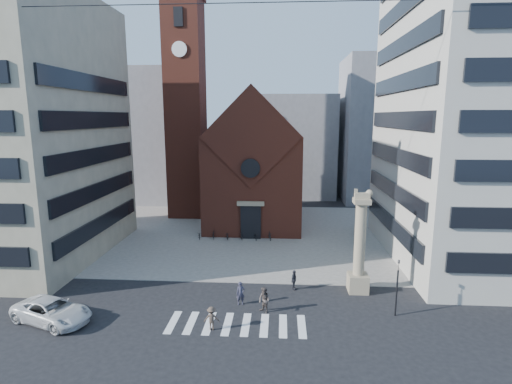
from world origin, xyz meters
TOP-DOWN VIEW (x-y plane):
  - ground at (0.00, 0.00)m, footprint 120.00×120.00m
  - piazza at (0.00, 19.00)m, footprint 46.00×30.00m
  - zebra_crossing at (0.55, -3.00)m, footprint 10.20×3.20m
  - church at (0.00, 25.04)m, footprint 12.00×16.65m
  - campanile at (-10.00, 28.00)m, footprint 5.50×5.50m
  - building_left at (-24.00, 10.00)m, footprint 18.00×20.00m
  - building_right at (24.00, 12.00)m, footprint 18.00×22.00m
  - bg_block_left at (-20.00, 40.00)m, footprint 16.00×14.00m
  - bg_block_mid at (6.00, 45.00)m, footprint 14.00×12.00m
  - bg_block_right at (22.00, 42.00)m, footprint 16.00×14.00m
  - lion_column at (10.01, 3.00)m, footprint 1.63×1.60m
  - traffic_light at (12.00, -1.00)m, footprint 0.13×0.16m
  - white_car at (-12.53, -3.49)m, footprint 6.43×4.50m
  - pedestrian_0 at (0.51, 0.03)m, footprint 0.74×0.57m
  - pedestrian_1 at (2.40, -1.16)m, footprint 1.19×1.19m
  - pedestrian_2 at (4.71, 3.00)m, footprint 0.75×1.08m
  - pedestrian_3 at (-1.07, -3.79)m, footprint 1.11×0.69m
  - scooter_0 at (-6.08, 16.46)m, footprint 0.86×1.64m
  - scooter_1 at (-4.41, 16.46)m, footprint 0.74×1.57m
  - scooter_2 at (-2.74, 16.46)m, footprint 0.86×1.64m
  - scooter_3 at (-1.07, 16.46)m, footprint 0.74×1.57m
  - scooter_4 at (0.60, 16.46)m, footprint 0.86×1.64m
  - scooter_5 at (2.27, 16.46)m, footprint 0.74×1.57m

SIDE VIEW (x-z plane):
  - ground at x=0.00m, z-range 0.00..0.00m
  - zebra_crossing at x=0.55m, z-range 0.00..0.01m
  - piazza at x=0.00m, z-range 0.00..0.05m
  - scooter_0 at x=-6.08m, z-range 0.05..0.87m
  - scooter_2 at x=-2.74m, z-range 0.05..0.87m
  - scooter_4 at x=0.60m, z-range 0.05..0.87m
  - scooter_1 at x=-4.41m, z-range 0.05..0.96m
  - scooter_3 at x=-1.07m, z-range 0.05..0.96m
  - scooter_5 at x=2.27m, z-range 0.05..0.96m
  - white_car at x=-12.53m, z-range 0.00..1.63m
  - pedestrian_3 at x=-1.07m, z-range 0.00..1.65m
  - pedestrian_2 at x=4.71m, z-range 0.00..1.70m
  - pedestrian_0 at x=0.51m, z-range 0.00..1.82m
  - pedestrian_1 at x=2.40m, z-range 0.00..1.95m
  - traffic_light at x=12.00m, z-range 0.14..4.44m
  - lion_column at x=10.01m, z-range -0.88..7.79m
  - church at x=0.00m, z-range -1.02..16.98m
  - bg_block_mid at x=6.00m, z-range 0.00..18.00m
  - bg_block_left at x=-20.00m, z-range 0.00..22.00m
  - bg_block_right at x=22.00m, z-range 0.00..24.00m
  - building_left at x=-24.00m, z-range 0.00..26.00m
  - campanile at x=-10.00m, z-range 0.14..31.34m
  - building_right at x=24.00m, z-range 0.00..32.00m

